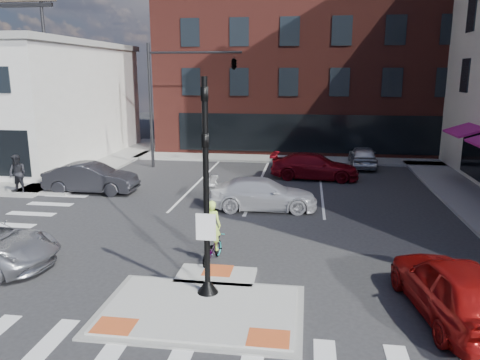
% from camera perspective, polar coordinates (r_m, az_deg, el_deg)
% --- Properties ---
extents(ground, '(120.00, 120.00, 0.00)m').
position_cam_1_polar(ground, '(13.36, -4.30, -14.69)').
color(ground, '#28282B').
rests_on(ground, ground).
extents(refuge_island, '(5.40, 4.65, 0.13)m').
position_cam_1_polar(refuge_island, '(13.11, -4.56, -15.01)').
color(refuge_island, gray).
rests_on(refuge_island, ground).
extents(sidewalk_nw, '(23.50, 20.50, 0.15)m').
position_cam_1_polar(sidewalk_nw, '(33.66, -27.18, 1.08)').
color(sidewalk_nw, gray).
rests_on(sidewalk_nw, ground).
extents(sidewalk_n, '(26.00, 3.00, 0.15)m').
position_cam_1_polar(sidewalk_n, '(34.09, 8.69, 2.52)').
color(sidewalk_n, gray).
rests_on(sidewalk_n, ground).
extents(building_n, '(24.40, 18.40, 15.50)m').
position_cam_1_polar(building_n, '(43.55, 8.99, 14.98)').
color(building_n, '#56211B').
rests_on(building_n, ground).
extents(building_far_left, '(10.00, 12.00, 10.00)m').
position_cam_1_polar(building_far_left, '(63.89, 2.30, 11.94)').
color(building_far_left, slate).
rests_on(building_far_left, ground).
extents(building_far_right, '(12.00, 12.00, 12.00)m').
position_cam_1_polar(building_far_right, '(65.84, 14.10, 12.47)').
color(building_far_right, brown).
rests_on(building_far_right, ground).
extents(signal_pole, '(0.60, 0.60, 5.98)m').
position_cam_1_polar(signal_pole, '(12.81, -4.10, -4.50)').
color(signal_pole, black).
rests_on(signal_pole, refuge_island).
extents(mast_arm_signal, '(6.10, 2.24, 8.00)m').
position_cam_1_polar(mast_arm_signal, '(30.16, -3.58, 13.01)').
color(mast_arm_signal, black).
rests_on(mast_arm_signal, ground).
extents(red_sedan, '(2.73, 5.13, 1.66)m').
position_cam_1_polar(red_sedan, '(13.39, 24.71, -11.91)').
color(red_sedan, maroon).
rests_on(red_sedan, ground).
extents(white_pickup, '(5.12, 2.39, 1.45)m').
position_cam_1_polar(white_pickup, '(21.57, 2.78, -1.71)').
color(white_pickup, silver).
rests_on(white_pickup, ground).
extents(bg_car_dark, '(4.80, 1.73, 1.58)m').
position_cam_1_polar(bg_car_dark, '(25.71, -17.68, 0.24)').
color(bg_car_dark, '#25252A').
rests_on(bg_car_dark, ground).
extents(bg_car_silver, '(1.85, 4.32, 1.46)m').
position_cam_1_polar(bg_car_silver, '(32.22, 14.74, 2.81)').
color(bg_car_silver, silver).
rests_on(bg_car_silver, ground).
extents(bg_car_red, '(5.33, 2.53, 1.50)m').
position_cam_1_polar(bg_car_red, '(28.07, 9.07, 1.66)').
color(bg_car_red, maroon).
rests_on(bg_car_red, ground).
extents(cyclist, '(0.83, 1.75, 2.14)m').
position_cam_1_polar(cyclist, '(15.63, -3.43, -7.53)').
color(cyclist, '#3F3F44').
rests_on(cyclist, ground).
extents(pedestrian_a, '(1.06, 0.88, 1.96)m').
position_cam_1_polar(pedestrian_a, '(26.53, -25.49, 0.72)').
color(pedestrian_a, black).
rests_on(pedestrian_a, sidewalk_nw).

